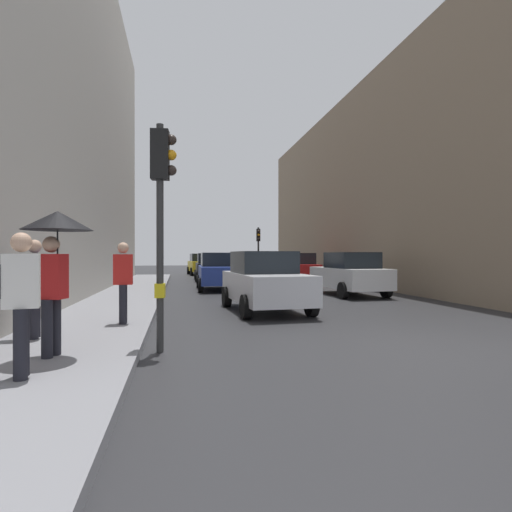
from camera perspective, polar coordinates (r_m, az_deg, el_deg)
name	(u,v)px	position (r m, az deg, el deg)	size (l,w,h in m)	color
ground_plane	(426,347)	(8.33, 22.01, -11.32)	(120.00, 120.00, 0.00)	#28282B
sidewalk_kerb	(114,309)	(13.12, -18.69, -6.75)	(2.52, 40.00, 0.16)	gray
building_facade_right	(427,196)	(28.79, 22.13, 7.56)	(12.00, 30.01, 10.74)	gray
traffic_light_far_median	(258,243)	(28.62, 0.32, 1.71)	(0.25, 0.44, 3.52)	#2D2D2D
traffic_light_near_left	(161,195)	(7.40, -12.67, 8.03)	(0.44, 0.27, 3.88)	#2D2D2D
car_red_sedan	(298,268)	(25.00, 5.65, -1.63)	(2.17, 4.28, 1.76)	red
car_dark_suv	(210,267)	(27.44, -6.18, -1.47)	(2.07, 4.23, 1.76)	black
car_yellow_taxi	(201,264)	(35.39, -7.47, -1.11)	(2.26, 4.32, 1.76)	yellow
car_silver_hatchback	(265,281)	(12.43, 1.20, -3.44)	(2.25, 4.32, 1.76)	#BCBCC1
car_blue_van	(219,271)	(20.10, -5.06, -2.07)	(2.07, 4.23, 1.76)	navy
car_white_compact	(350,274)	(17.67, 12.53, -2.37)	(2.22, 4.30, 1.76)	silver
pedestrian_with_umbrella	(56,242)	(6.85, -25.47, 1.68)	(1.00, 1.00, 2.14)	black
pedestrian_with_black_backpack	(17,296)	(5.89, -29.58, -4.68)	(0.64, 0.40, 1.77)	black
pedestrian_with_grey_backpack	(32,282)	(8.57, -28.04, -3.17)	(0.63, 0.37, 1.77)	black
pedestrian_in_red_jacket	(123,279)	(9.64, -17.52, -2.98)	(0.41, 0.36, 1.77)	black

